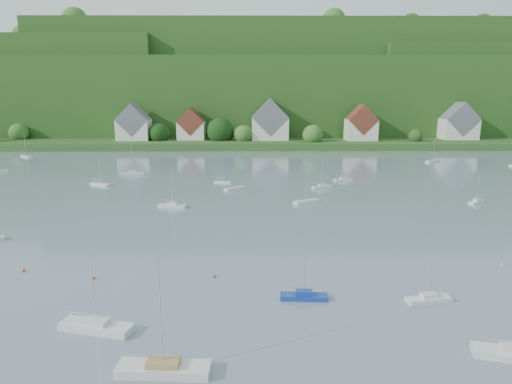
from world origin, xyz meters
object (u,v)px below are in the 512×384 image
near_sailboat_1 (304,296)px  near_sailboat_0 (96,326)px  near_sailboat_2 (164,368)px  near_sailboat_3 (429,298)px

near_sailboat_1 → near_sailboat_0: bearing=-159.1°
near_sailboat_2 → near_sailboat_3: bearing=28.7°
near_sailboat_0 → near_sailboat_1: 22.52m
near_sailboat_1 → near_sailboat_2: 19.29m
near_sailboat_2 → near_sailboat_1: bearing=49.2°
near_sailboat_0 → near_sailboat_1: size_ratio=1.37×
near_sailboat_3 → near_sailboat_1: bearing=166.3°
near_sailboat_0 → near_sailboat_3: (35.52, 6.04, -0.09)m
near_sailboat_3 → near_sailboat_0: bearing=179.1°
near_sailboat_2 → near_sailboat_3: near_sailboat_2 is taller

